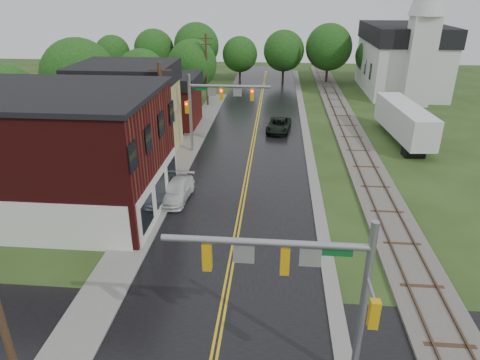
# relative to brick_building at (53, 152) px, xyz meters

# --- Properties ---
(main_road) EXTENTS (10.00, 90.00, 0.02)m
(main_road) POSITION_rel_brick_building_xyz_m (12.48, 15.00, -4.15)
(main_road) COLOR black
(main_road) RESTS_ON ground
(curb_right) EXTENTS (0.80, 70.00, 0.12)m
(curb_right) POSITION_rel_brick_building_xyz_m (17.88, 20.00, -4.15)
(curb_right) COLOR gray
(curb_right) RESTS_ON ground
(sidewalk_left) EXTENTS (2.40, 50.00, 0.12)m
(sidewalk_left) POSITION_rel_brick_building_xyz_m (6.28, 10.00, -4.15)
(sidewalk_left) COLOR gray
(sidewalk_left) RESTS_ON ground
(brick_building) EXTENTS (14.30, 10.30, 8.30)m
(brick_building) POSITION_rel_brick_building_xyz_m (0.00, 0.00, 0.00)
(brick_building) COLOR #460F0F
(brick_building) RESTS_ON ground
(yellow_house) EXTENTS (8.00, 7.00, 6.40)m
(yellow_house) POSITION_rel_brick_building_xyz_m (1.48, 11.00, -0.95)
(yellow_house) COLOR tan
(yellow_house) RESTS_ON ground
(darkred_building) EXTENTS (7.00, 6.00, 4.40)m
(darkred_building) POSITION_rel_brick_building_xyz_m (2.48, 20.00, -1.95)
(darkred_building) COLOR #3F0F0C
(darkred_building) RESTS_ON ground
(church) EXTENTS (10.40, 18.40, 20.00)m
(church) POSITION_rel_brick_building_xyz_m (32.48, 38.74, 1.68)
(church) COLOR silver
(church) RESTS_ON ground
(railroad) EXTENTS (3.20, 80.00, 0.30)m
(railroad) POSITION_rel_brick_building_xyz_m (22.48, 20.00, -4.05)
(railroad) COLOR #59544C
(railroad) RESTS_ON ground
(traffic_signal_near) EXTENTS (7.34, 0.30, 7.20)m
(traffic_signal_near) POSITION_rel_brick_building_xyz_m (15.96, -13.00, 0.82)
(traffic_signal_near) COLOR gray
(traffic_signal_near) RESTS_ON ground
(traffic_signal_far) EXTENTS (7.34, 0.43, 7.20)m
(traffic_signal_far) POSITION_rel_brick_building_xyz_m (9.01, 12.00, 0.82)
(traffic_signal_far) COLOR gray
(traffic_signal_far) RESTS_ON ground
(utility_pole_b) EXTENTS (1.80, 0.28, 9.00)m
(utility_pole_b) POSITION_rel_brick_building_xyz_m (5.68, 7.00, 0.57)
(utility_pole_b) COLOR #382616
(utility_pole_b) RESTS_ON ground
(utility_pole_c) EXTENTS (1.80, 0.28, 9.00)m
(utility_pole_c) POSITION_rel_brick_building_xyz_m (5.68, 29.00, 0.57)
(utility_pole_c) COLOR #382616
(utility_pole_c) RESTS_ON ground
(tree_left_a) EXTENTS (6.80, 6.80, 8.67)m
(tree_left_a) POSITION_rel_brick_building_xyz_m (-7.36, 6.90, 0.96)
(tree_left_a) COLOR black
(tree_left_a) RESTS_ON ground
(tree_left_b) EXTENTS (7.60, 7.60, 9.69)m
(tree_left_b) POSITION_rel_brick_building_xyz_m (-5.36, 16.90, 1.57)
(tree_left_b) COLOR black
(tree_left_b) RESTS_ON ground
(tree_left_c) EXTENTS (6.00, 6.00, 7.65)m
(tree_left_c) POSITION_rel_brick_building_xyz_m (-1.36, 24.90, 0.36)
(tree_left_c) COLOR black
(tree_left_c) RESTS_ON ground
(tree_left_e) EXTENTS (6.40, 6.40, 8.16)m
(tree_left_e) POSITION_rel_brick_building_xyz_m (3.64, 30.90, 0.66)
(tree_left_e) COLOR black
(tree_left_e) RESTS_ON ground
(suv_dark) EXTENTS (2.86, 5.20, 1.38)m
(suv_dark) POSITION_rel_brick_building_xyz_m (14.99, 18.75, -3.46)
(suv_dark) COLOR black
(suv_dark) RESTS_ON ground
(pickup_white) EXTENTS (2.19, 4.71, 1.33)m
(pickup_white) POSITION_rel_brick_building_xyz_m (7.68, 1.99, -3.49)
(pickup_white) COLOR silver
(pickup_white) RESTS_ON ground
(semi_trailer) EXTENTS (3.42, 11.62, 3.66)m
(semi_trailer) POSITION_rel_brick_building_xyz_m (27.31, 16.62, -1.96)
(semi_trailer) COLOR black
(semi_trailer) RESTS_ON ground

